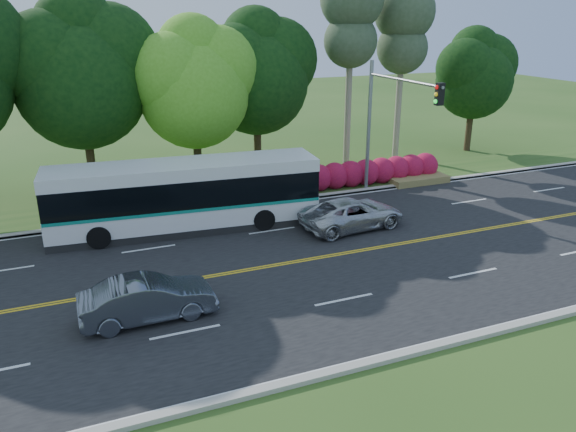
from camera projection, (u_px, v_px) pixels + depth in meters
name	position (u px, v px, depth m)	size (l,w,h in m)	color
ground	(314.00, 259.00, 22.49)	(120.00, 120.00, 0.00)	#2E521B
road	(314.00, 259.00, 22.49)	(60.00, 14.00, 0.02)	black
curb_north	(256.00, 204.00, 28.68)	(60.00, 0.30, 0.15)	#ABA79B
curb_south	(418.00, 351.00, 16.24)	(60.00, 0.30, 0.15)	#ABA79B
grass_verge	(245.00, 194.00, 30.30)	(60.00, 4.00, 0.10)	#2E521B
lane_markings	(312.00, 259.00, 22.45)	(57.60, 13.82, 0.00)	gold
tree_row	(127.00, 65.00, 28.91)	(44.70, 9.10, 13.84)	black
bougainvillea_hedge	(369.00, 173.00, 31.89)	(9.50, 2.25, 1.50)	maroon
traffic_signal	(389.00, 111.00, 27.90)	(0.42, 6.10, 7.00)	gray
transit_bus	(185.00, 197.00, 25.04)	(12.01, 3.57, 3.10)	silver
sedan	(148.00, 299.00, 17.85)	(1.49, 4.27, 1.41)	slate
suv	(352.00, 214.00, 25.49)	(2.24, 4.86, 1.35)	silver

